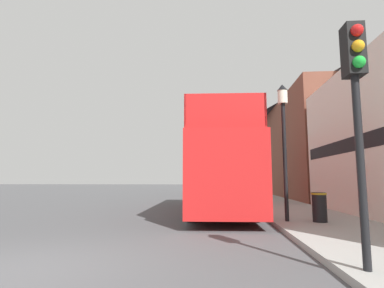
{
  "coord_description": "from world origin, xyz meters",
  "views": [
    {
      "loc": [
        3.21,
        -4.7,
        1.46
      ],
      "look_at": [
        2.27,
        7.66,
        2.95
      ],
      "focal_mm": 28.0,
      "sensor_mm": 36.0,
      "label": 1
    }
  ],
  "objects_px": {
    "tour_bus": "(219,170)",
    "parked_car_ahead_of_bus": "(224,190)",
    "lamp_post_third": "(240,158)",
    "litter_bin": "(319,206)",
    "traffic_signal": "(356,86)",
    "lamp_post_nearest": "(284,125)",
    "lamp_post_second": "(254,149)"
  },
  "relations": [
    {
      "from": "lamp_post_second",
      "to": "lamp_post_nearest",
      "type": "bearing_deg",
      "value": -91.24
    },
    {
      "from": "tour_bus",
      "to": "lamp_post_third",
      "type": "height_order",
      "value": "lamp_post_third"
    },
    {
      "from": "lamp_post_second",
      "to": "lamp_post_third",
      "type": "relative_size",
      "value": 0.97
    },
    {
      "from": "tour_bus",
      "to": "lamp_post_second",
      "type": "distance_m",
      "value": 6.06
    },
    {
      "from": "lamp_post_nearest",
      "to": "litter_bin",
      "type": "height_order",
      "value": "lamp_post_nearest"
    },
    {
      "from": "traffic_signal",
      "to": "lamp_post_second",
      "type": "bearing_deg",
      "value": 88.83
    },
    {
      "from": "parked_car_ahead_of_bus",
      "to": "lamp_post_nearest",
      "type": "height_order",
      "value": "lamp_post_nearest"
    },
    {
      "from": "lamp_post_second",
      "to": "lamp_post_third",
      "type": "xyz_separation_m",
      "value": [
        -0.08,
        9.37,
        0.09
      ]
    },
    {
      "from": "lamp_post_nearest",
      "to": "litter_bin",
      "type": "distance_m",
      "value": 2.84
    },
    {
      "from": "lamp_post_second",
      "to": "litter_bin",
      "type": "distance_m",
      "value": 9.93
    },
    {
      "from": "traffic_signal",
      "to": "litter_bin",
      "type": "distance_m",
      "value": 5.81
    },
    {
      "from": "parked_car_ahead_of_bus",
      "to": "lamp_post_second",
      "type": "relative_size",
      "value": 0.85
    },
    {
      "from": "lamp_post_second",
      "to": "lamp_post_third",
      "type": "height_order",
      "value": "lamp_post_third"
    },
    {
      "from": "lamp_post_third",
      "to": "lamp_post_second",
      "type": "bearing_deg",
      "value": -89.5
    },
    {
      "from": "parked_car_ahead_of_bus",
      "to": "tour_bus",
      "type": "bearing_deg",
      "value": -91.04
    },
    {
      "from": "tour_bus",
      "to": "lamp_post_second",
      "type": "height_order",
      "value": "lamp_post_second"
    },
    {
      "from": "traffic_signal",
      "to": "litter_bin",
      "type": "xyz_separation_m",
      "value": [
        1.09,
        5.23,
        -2.29
      ]
    },
    {
      "from": "lamp_post_nearest",
      "to": "litter_bin",
      "type": "xyz_separation_m",
      "value": [
        0.99,
        -0.12,
        -2.66
      ]
    },
    {
      "from": "tour_bus",
      "to": "lamp_post_nearest",
      "type": "xyz_separation_m",
      "value": [
        2.13,
        -4.0,
        1.38
      ]
    },
    {
      "from": "tour_bus",
      "to": "parked_car_ahead_of_bus",
      "type": "xyz_separation_m",
      "value": [
        0.54,
        9.08,
        -1.22
      ]
    },
    {
      "from": "lamp_post_third",
      "to": "litter_bin",
      "type": "height_order",
      "value": "lamp_post_third"
    },
    {
      "from": "traffic_signal",
      "to": "lamp_post_third",
      "type": "bearing_deg",
      "value": 89.48
    },
    {
      "from": "lamp_post_third",
      "to": "tour_bus",
      "type": "bearing_deg",
      "value": -98.68
    },
    {
      "from": "traffic_signal",
      "to": "lamp_post_nearest",
      "type": "bearing_deg",
      "value": 88.95
    },
    {
      "from": "lamp_post_nearest",
      "to": "lamp_post_third",
      "type": "relative_size",
      "value": 0.91
    },
    {
      "from": "lamp_post_nearest",
      "to": "lamp_post_third",
      "type": "distance_m",
      "value": 18.74
    },
    {
      "from": "tour_bus",
      "to": "litter_bin",
      "type": "xyz_separation_m",
      "value": [
        3.12,
        -4.12,
        -1.27
      ]
    },
    {
      "from": "lamp_post_third",
      "to": "litter_bin",
      "type": "bearing_deg",
      "value": -87.36
    },
    {
      "from": "lamp_post_nearest",
      "to": "parked_car_ahead_of_bus",
      "type": "bearing_deg",
      "value": 96.93
    },
    {
      "from": "traffic_signal",
      "to": "tour_bus",
      "type": "bearing_deg",
      "value": 102.27
    },
    {
      "from": "traffic_signal",
      "to": "litter_bin",
      "type": "bearing_deg",
      "value": 78.23
    },
    {
      "from": "tour_bus",
      "to": "parked_car_ahead_of_bus",
      "type": "relative_size",
      "value": 2.61
    }
  ]
}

